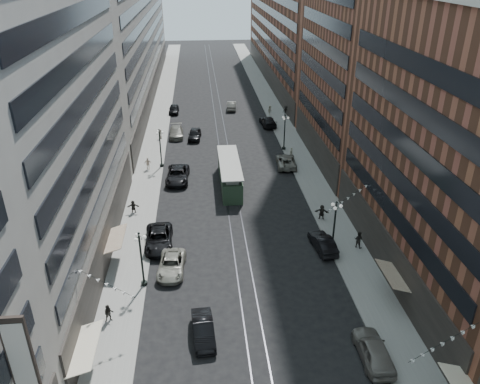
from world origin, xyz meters
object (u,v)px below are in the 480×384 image
object	(u,v)px
lamppost_sw_far	(141,257)
pedestrian_7	(358,240)
car_2	(159,239)
pedestrian_extra_1	(322,212)
lamppost_se_mid	(285,131)
car_14	(232,105)
car_10	(323,243)
pedestrian_6	(148,164)
pedestrian_2	(109,313)
car_5	(203,330)
lamppost_se_far	(334,225)
pedestrian_5	(133,207)
car_8	(176,132)
streetcar	(230,174)
car_13	(195,134)
pedestrian_8	(291,153)
car_9	(174,109)
car_11	(286,161)
lamppost_sw_mid	(160,147)
pedestrian_9	(286,111)
car_extra_0	(172,265)
car_12	(268,121)
pedestrian_extra_2	(160,134)
pedestrian_extra_0	(270,110)
car_4	(374,350)
car_7	(178,175)

from	to	relation	value
lamppost_sw_far	pedestrian_7	distance (m)	21.66
car_2	pedestrian_extra_1	xyz separation A→B (m)	(17.94, 3.74, 0.18)
lamppost_se_mid	car_14	world-z (taller)	lamppost_se_mid
lamppost_sw_far	car_10	xyz separation A→B (m)	(17.52, 4.34, -2.32)
pedestrian_6	pedestrian_2	bearing A→B (deg)	93.42
lamppost_se_mid	car_5	world-z (taller)	lamppost_se_mid
lamppost_se_far	pedestrian_5	xyz separation A→B (m)	(-20.84, 9.67, -2.18)
car_5	car_8	bearing A→B (deg)	90.00
streetcar	car_13	distance (m)	18.32
pedestrian_7	pedestrian_8	size ratio (longest dim) A/B	0.97
car_9	car_11	world-z (taller)	car_11
lamppost_sw_mid	car_13	xyz separation A→B (m)	(4.70, 11.16, -2.27)
streetcar	pedestrian_2	size ratio (longest dim) A/B	7.48
car_8	pedestrian_7	world-z (taller)	pedestrian_7
car_8	pedestrian_9	size ratio (longest dim) A/B	2.91
car_2	car_13	world-z (taller)	car_2
pedestrian_5	pedestrian_9	world-z (taller)	pedestrian_9
pedestrian_9	car_extra_0	world-z (taller)	pedestrian_9
pedestrian_2	car_10	distance (m)	21.77
lamppost_se_far	car_2	bearing A→B (deg)	171.66
pedestrian_8	car_8	bearing A→B (deg)	-68.14
pedestrian_8	pedestrian_2	bearing A→B (deg)	23.34
car_2	car_8	xyz separation A→B (m)	(0.75, 32.99, -0.03)
car_2	car_5	distance (m)	14.14
car_12	pedestrian_6	size ratio (longest dim) A/B	3.31
car_8	car_12	distance (m)	16.46
pedestrian_5	car_5	bearing A→B (deg)	-70.61
car_12	pedestrian_7	size ratio (longest dim) A/B	3.18
pedestrian_extra_2	car_12	bearing A→B (deg)	-43.71
lamppost_sw_far	pedestrian_9	bearing A→B (deg)	66.11
car_14	pedestrian_extra_0	xyz separation A→B (m)	(6.86, -4.47, 0.22)
pedestrian_6	car_9	bearing A→B (deg)	-91.04
lamppost_se_mid	car_4	world-z (taller)	lamppost_se_mid
lamppost_sw_far	pedestrian_7	world-z (taller)	lamppost_sw_far
car_14	car_extra_0	size ratio (longest dim) A/B	0.94
lamppost_se_mid	lamppost_sw_mid	bearing A→B (deg)	-164.80
car_5	lamppost_se_far	bearing A→B (deg)	35.28
lamppost_sw_far	lamppost_sw_mid	size ratio (longest dim) A/B	1.00
car_11	streetcar	bearing A→B (deg)	37.39
lamppost_sw_mid	pedestrian_extra_2	bearing A→B (deg)	94.28
pedestrian_extra_1	lamppost_se_far	bearing A→B (deg)	-75.46
car_2	car_8	distance (m)	33.00
car_7	car_13	xyz separation A→B (m)	(2.30, 15.97, -0.04)
pedestrian_9	pedestrian_extra_0	xyz separation A→B (m)	(-2.84, 0.96, -0.07)
car_5	pedestrian_7	world-z (taller)	pedestrian_7
lamppost_se_far	car_8	distance (m)	39.35
car_9	pedestrian_extra_1	world-z (taller)	pedestrian_extra_1
car_2	pedestrian_extra_1	bearing A→B (deg)	9.65
pedestrian_2	pedestrian_5	world-z (taller)	pedestrian_2
car_14	pedestrian_6	size ratio (longest dim) A/B	2.84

